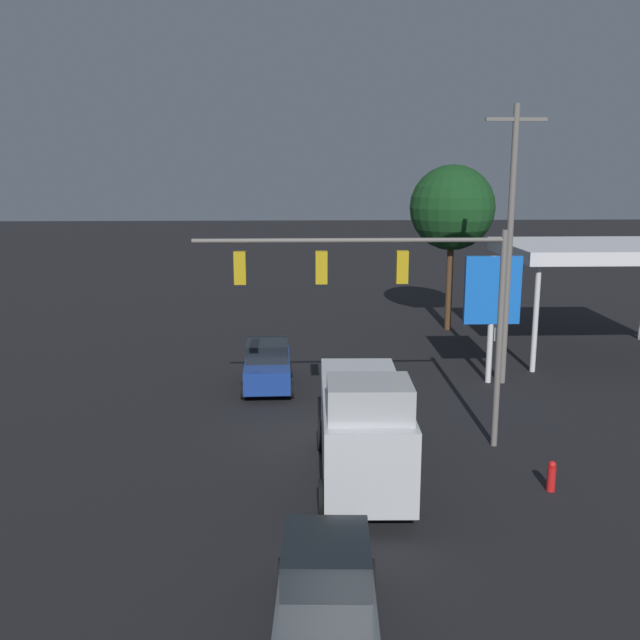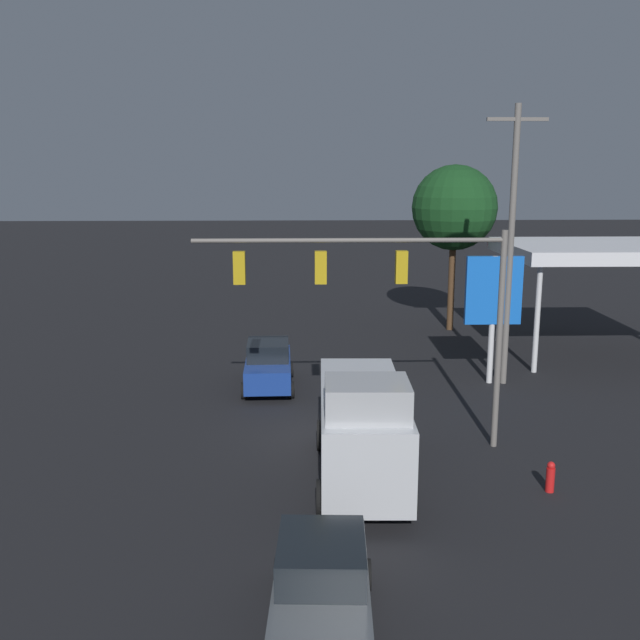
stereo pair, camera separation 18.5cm
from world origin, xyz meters
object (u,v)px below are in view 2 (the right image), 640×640
sedan_far (321,587)px  delivery_truck (362,426)px  fire_hydrant (550,477)px  sedan_waiting (268,365)px  utility_pole (511,241)px  price_sign (493,295)px  street_tree (454,208)px  traffic_signal_assembly (385,286)px

sedan_far → delivery_truck: (-1.37, -6.68, 0.74)m
fire_hydrant → delivery_truck: bearing=-8.8°
sedan_waiting → delivery_truck: (-3.01, 9.07, 0.74)m
utility_pole → price_sign: size_ratio=2.12×
utility_pole → delivery_truck: bearing=54.1°
street_tree → utility_pole: bearing=90.7°
price_sign → sedan_waiting: size_ratio=1.20×
street_tree → fire_hydrant: (1.47, 20.22, -6.24)m
sedan_far → sedan_waiting: size_ratio=1.01×
traffic_signal_assembly → fire_hydrant: size_ratio=10.90×
traffic_signal_assembly → utility_pole: utility_pole is taller
sedan_waiting → delivery_truck: 9.58m
delivery_truck → street_tree: size_ratio=0.76×
price_sign → sedan_waiting: 9.62m
sedan_far → delivery_truck: size_ratio=0.65×
delivery_truck → fire_hydrant: delivery_truck is taller
traffic_signal_assembly → price_sign: 8.80m
utility_pole → fire_hydrant: (1.59, 10.16, -5.48)m
traffic_signal_assembly → sedan_waiting: bearing=-58.9°
traffic_signal_assembly → sedan_far: bearing=76.2°
traffic_signal_assembly → price_sign: (-5.29, -6.86, -1.54)m
street_tree → sedan_waiting: bearing=47.0°
sedan_waiting → street_tree: size_ratio=0.49×
delivery_truck → fire_hydrant: bearing=83.0°
sedan_waiting → fire_hydrant: size_ratio=5.04×
utility_pole → traffic_signal_assembly: bearing=49.2°
utility_pole → street_tree: 10.09m
traffic_signal_assembly → price_sign: size_ratio=1.80×
sedan_far → fire_hydrant: size_ratio=5.10×
sedan_far → sedan_waiting: 15.83m
utility_pole → sedan_far: (8.13, 16.03, -4.96)m
utility_pole → sedan_waiting: bearing=1.7°
fire_hydrant → sedan_far: bearing=41.9°
sedan_waiting → delivery_truck: size_ratio=0.65×
traffic_signal_assembly → delivery_truck: traffic_signal_assembly is taller
sedan_far → fire_hydrant: bearing=134.8°
street_tree → fire_hydrant: bearing=85.8°
price_sign → sedan_waiting: price_sign is taller
street_tree → traffic_signal_assembly: bearing=71.2°
utility_pole → fire_hydrant: bearing=81.1°
utility_pole → delivery_truck: utility_pole is taller
price_sign → street_tree: 10.43m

